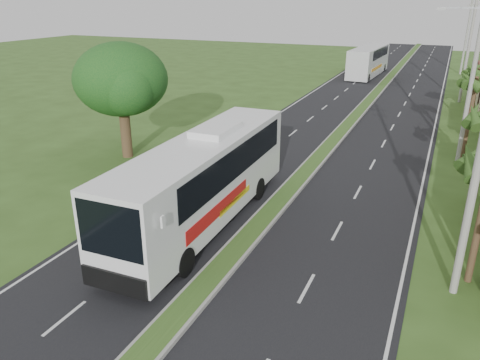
% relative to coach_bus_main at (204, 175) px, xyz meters
% --- Properties ---
extents(ground, '(180.00, 180.00, 0.00)m').
position_rel_coach_bus_main_xyz_m(ground, '(2.50, -3.33, -2.44)').
color(ground, '#34501D').
rests_on(ground, ground).
extents(road_asphalt, '(14.00, 160.00, 0.02)m').
position_rel_coach_bus_main_xyz_m(road_asphalt, '(2.50, 16.67, -2.43)').
color(road_asphalt, black).
rests_on(road_asphalt, ground).
extents(median_strip, '(1.20, 160.00, 0.18)m').
position_rel_coach_bus_main_xyz_m(median_strip, '(2.50, 16.67, -2.34)').
color(median_strip, gray).
rests_on(median_strip, ground).
extents(lane_edge_left, '(0.12, 160.00, 0.01)m').
position_rel_coach_bus_main_xyz_m(lane_edge_left, '(-4.20, 16.67, -2.44)').
color(lane_edge_left, silver).
rests_on(lane_edge_left, ground).
extents(lane_edge_right, '(0.12, 160.00, 0.01)m').
position_rel_coach_bus_main_xyz_m(lane_edge_right, '(9.20, 16.67, -2.44)').
color(lane_edge_right, silver).
rests_on(lane_edge_right, ground).
extents(palm_verge_c, '(2.40, 2.40, 5.85)m').
position_rel_coach_bus_main_xyz_m(palm_verge_c, '(11.30, 15.67, 2.68)').
color(palm_verge_c, '#473321').
rests_on(palm_verge_c, ground).
extents(palm_verge_d, '(2.40, 2.40, 5.25)m').
position_rel_coach_bus_main_xyz_m(palm_verge_d, '(11.80, 24.67, 2.11)').
color(palm_verge_d, '#473321').
rests_on(palm_verge_d, ground).
extents(shade_tree, '(6.30, 6.00, 7.54)m').
position_rel_coach_bus_main_xyz_m(shade_tree, '(-9.61, 6.69, 2.59)').
color(shade_tree, '#473321').
rests_on(shade_tree, ground).
extents(utility_pole_b, '(3.20, 0.28, 12.00)m').
position_rel_coach_bus_main_xyz_m(utility_pole_b, '(10.97, 14.67, 3.82)').
color(utility_pole_b, gray).
rests_on(utility_pole_b, ground).
extents(utility_pole_c, '(1.60, 0.28, 11.00)m').
position_rel_coach_bus_main_xyz_m(utility_pole_c, '(11.00, 34.67, 3.23)').
color(utility_pole_c, gray).
rests_on(utility_pole_c, ground).
extents(utility_pole_d, '(1.60, 0.28, 10.50)m').
position_rel_coach_bus_main_xyz_m(utility_pole_d, '(11.00, 54.67, 2.98)').
color(utility_pole_d, gray).
rests_on(utility_pole_d, ground).
extents(coach_bus_main, '(3.12, 13.79, 4.44)m').
position_rel_coach_bus_main_xyz_m(coach_bus_main, '(0.00, 0.00, 0.00)').
color(coach_bus_main, white).
rests_on(coach_bus_main, ground).
extents(coach_bus_far, '(3.48, 13.10, 3.78)m').
position_rel_coach_bus_main_xyz_m(coach_bus_far, '(-0.60, 48.26, -0.30)').
color(coach_bus_far, silver).
rests_on(coach_bus_far, ground).
extents(motorcyclist, '(1.56, 0.46, 2.17)m').
position_rel_coach_bus_main_xyz_m(motorcyclist, '(0.50, 0.37, -1.65)').
color(motorcyclist, black).
rests_on(motorcyclist, ground).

